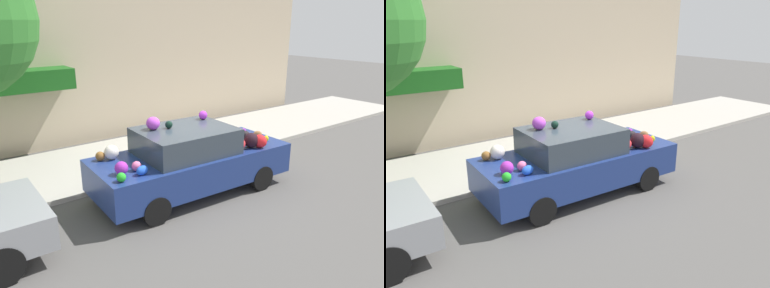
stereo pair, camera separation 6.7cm
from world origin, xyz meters
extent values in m
plane|color=#565451|center=(0.00, 0.00, 0.00)|extent=(60.00, 60.00, 0.00)
cube|color=#B2ADA3|center=(0.00, 2.70, 0.06)|extent=(24.00, 3.20, 0.12)
cube|color=#C6B293|center=(0.00, 4.95, 2.78)|extent=(18.00, 0.30, 5.57)
cube|color=#195919|center=(-2.38, 4.35, 2.18)|extent=(2.76, 0.90, 0.55)
cylinder|color=gold|center=(2.03, 1.77, 0.39)|extent=(0.20, 0.20, 0.55)
sphere|color=gold|center=(2.03, 1.77, 0.73)|extent=(0.18, 0.18, 0.18)
cube|color=navy|center=(0.00, -0.07, 0.63)|extent=(4.47, 1.91, 0.68)
cube|color=#333D47|center=(-0.18, -0.06, 1.24)|extent=(2.04, 1.60, 0.54)
cylinder|color=black|center=(1.40, 0.67, 0.29)|extent=(0.58, 0.20, 0.58)
cylinder|color=black|center=(1.33, -0.92, 0.29)|extent=(0.58, 0.20, 0.58)
cylinder|color=black|center=(-1.33, 0.78, 0.29)|extent=(0.58, 0.20, 0.58)
cylinder|color=black|center=(-1.40, -0.81, 0.29)|extent=(0.58, 0.20, 0.58)
ellipsoid|color=black|center=(1.66, 0.00, 1.05)|extent=(0.33, 0.33, 0.16)
ellipsoid|color=#93653E|center=(1.83, -0.27, 1.07)|extent=(0.25, 0.26, 0.19)
sphere|color=black|center=(-0.45, 0.15, 1.60)|extent=(0.22, 0.22, 0.16)
ellipsoid|color=purple|center=(-0.76, 0.27, 1.65)|extent=(0.39, 0.40, 0.27)
sphere|color=black|center=(1.21, -0.66, 1.14)|extent=(0.40, 0.40, 0.34)
ellipsoid|color=red|center=(1.37, -0.77, 1.12)|extent=(0.31, 0.37, 0.29)
sphere|color=green|center=(-1.98, -0.63, 1.06)|extent=(0.24, 0.24, 0.17)
sphere|color=purple|center=(-1.83, -0.33, 1.10)|extent=(0.30, 0.30, 0.25)
ellipsoid|color=yellow|center=(1.81, -0.57, 1.05)|extent=(0.13, 0.13, 0.15)
ellipsoid|color=#96502B|center=(1.48, -0.27, 1.04)|extent=(0.19, 0.16, 0.14)
sphere|color=purple|center=(1.79, 0.18, 1.05)|extent=(0.21, 0.21, 0.15)
sphere|color=pink|center=(-1.52, -0.34, 1.07)|extent=(0.23, 0.23, 0.19)
ellipsoid|color=yellow|center=(1.23, -0.15, 1.08)|extent=(0.34, 0.35, 0.21)
ellipsoid|color=blue|center=(-1.53, -0.58, 1.06)|extent=(0.28, 0.21, 0.18)
sphere|color=brown|center=(-1.84, 0.58, 1.07)|extent=(0.25, 0.25, 0.19)
sphere|color=white|center=(-1.62, 0.52, 1.12)|extent=(0.42, 0.42, 0.30)
sphere|color=purple|center=(1.08, 0.31, 1.10)|extent=(0.35, 0.35, 0.26)
ellipsoid|color=red|center=(0.89, -0.59, 1.10)|extent=(0.46, 0.46, 0.26)
sphere|color=purple|center=(0.61, 0.31, 1.61)|extent=(0.24, 0.24, 0.20)
cylinder|color=black|center=(-4.09, -0.95, 0.32)|extent=(0.65, 0.19, 0.64)
camera|label=1|loc=(-4.62, -6.24, 3.68)|focal=35.00mm
camera|label=2|loc=(-4.57, -6.28, 3.68)|focal=35.00mm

